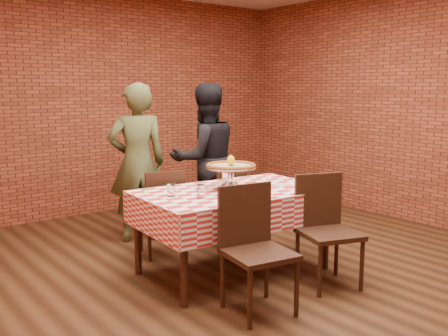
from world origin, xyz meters
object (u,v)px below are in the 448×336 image
at_px(water_glass_left, 201,191).
at_px(diner_black, 205,159).
at_px(pizza, 231,166).
at_px(water_glass_right, 171,190).
at_px(pizza_stand, 231,178).
at_px(condiment_caddy, 225,177).
at_px(table, 233,231).
at_px(chair_far_left, 161,212).
at_px(chair_far_right, 221,203).
at_px(diner_olive, 137,163).
at_px(chair_near_left, 259,252).
at_px(chair_near_right, 330,232).

height_order(water_glass_left, diner_black, diner_black).
relative_size(pizza, water_glass_right, 4.03).
relative_size(pizza_stand, condiment_caddy, 3.40).
height_order(table, chair_far_left, chair_far_left).
height_order(water_glass_right, chair_far_right, chair_far_right).
relative_size(water_glass_left, diner_olive, 0.06).
xyz_separation_m(pizza, condiment_caddy, (0.12, 0.25, -0.14)).
xyz_separation_m(water_glass_left, chair_far_left, (0.15, 0.91, -0.38)).
distance_m(water_glass_left, water_glass_right, 0.26).
relative_size(water_glass_left, chair_near_left, 0.12).
bearing_deg(chair_far_right, table, 56.95).
distance_m(pizza, chair_far_right, 1.00).
distance_m(pizza, diner_black, 1.30).
height_order(chair_near_left, chair_far_right, chair_near_left).
bearing_deg(chair_near_left, pizza, 74.29).
bearing_deg(table, chair_far_left, 108.18).
height_order(chair_near_right, diner_black, diner_black).
distance_m(diner_olive, diner_black, 0.78).
xyz_separation_m(table, diner_olive, (-0.21, 1.39, 0.48)).
bearing_deg(water_glass_left, table, 12.35).
bearing_deg(water_glass_right, condiment_caddy, 13.24).
height_order(table, pizza_stand, pizza_stand).
height_order(chair_near_left, diner_black, diner_black).
distance_m(chair_far_right, diner_black, 0.62).
relative_size(chair_far_right, diner_olive, 0.51).
height_order(pizza, diner_olive, diner_olive).
relative_size(table, condiment_caddy, 12.34).
distance_m(chair_near_left, chair_far_left, 1.61).
distance_m(table, diner_black, 1.40).
height_order(chair_far_right, diner_olive, diner_olive).
relative_size(chair_far_right, diner_black, 0.51).
bearing_deg(diner_black, diner_olive, -4.68).
relative_size(water_glass_right, chair_far_left, 0.13).
distance_m(table, chair_far_right, 0.87).
relative_size(table, pizza_stand, 3.63).
bearing_deg(diner_olive, water_glass_left, 100.08).
height_order(water_glass_left, water_glass_right, same).
bearing_deg(chair_far_left, water_glass_left, 94.78).
height_order(condiment_caddy, chair_near_left, chair_near_left).
height_order(water_glass_left, condiment_caddy, condiment_caddy).
bearing_deg(table, water_glass_left, -167.65).
xyz_separation_m(pizza, chair_far_right, (0.45, 0.72, -0.53)).
bearing_deg(table, chair_near_left, -116.39).
bearing_deg(chair_near_right, diner_black, 105.25).
relative_size(chair_near_left, diner_olive, 0.55).
xyz_separation_m(table, pizza, (-0.01, 0.02, 0.59)).
bearing_deg(water_glass_right, diner_olive, 73.90).
bearing_deg(chair_near_left, table, 72.99).
relative_size(pizza_stand, diner_black, 0.27).
distance_m(chair_near_right, diner_black, 1.99).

